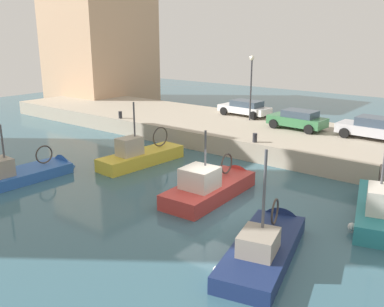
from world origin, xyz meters
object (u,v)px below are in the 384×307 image
at_px(fishing_boat_blue, 29,177).
at_px(quay_streetlamp, 251,77).
at_px(fishing_boat_teal, 377,213).
at_px(parked_car_white, 245,108).
at_px(parked_car_green, 298,119).
at_px(mooring_bollard_north, 120,115).
at_px(mooring_bollard_mid, 255,138).
at_px(fishing_boat_navy, 266,250).
at_px(fishing_boat_yellow, 145,161).
at_px(fishing_boat_red, 213,192).
at_px(parked_car_silver, 375,128).

xyz_separation_m(fishing_boat_blue, quay_streetlamp, (16.10, -4.27, 4.34)).
height_order(fishing_boat_teal, parked_car_white, fishing_boat_teal).
relative_size(parked_car_green, mooring_bollard_north, 7.27).
height_order(fishing_boat_teal, parked_car_green, fishing_boat_teal).
bearing_deg(mooring_bollard_mid, fishing_boat_navy, -147.75).
relative_size(fishing_boat_yellow, mooring_bollard_mid, 11.87).
distance_m(fishing_boat_red, parked_car_green, 11.32).
height_order(fishing_boat_red, parked_car_green, fishing_boat_red).
height_order(fishing_boat_navy, quay_streetlamp, quay_streetlamp).
distance_m(fishing_boat_blue, quay_streetlamp, 17.22).
xyz_separation_m(fishing_boat_red, parked_car_white, (13.09, 6.22, 1.71)).
bearing_deg(fishing_boat_teal, fishing_boat_blue, 111.95).
bearing_deg(mooring_bollard_north, mooring_bollard_mid, -90.00).
relative_size(mooring_bollard_mid, quay_streetlamp, 0.11).
relative_size(fishing_boat_red, fishing_boat_navy, 0.96).
bearing_deg(fishing_boat_navy, parked_car_white, 33.59).
bearing_deg(fishing_boat_teal, parked_car_silver, 17.10).
bearing_deg(parked_car_white, fishing_boat_navy, -146.41).
bearing_deg(fishing_boat_red, parked_car_silver, -20.06).
distance_m(fishing_boat_yellow, fishing_boat_blue, 6.68).
relative_size(mooring_bollard_north, quay_streetlamp, 0.11).
xyz_separation_m(fishing_boat_red, fishing_boat_teal, (2.30, -7.01, -0.01)).
distance_m(fishing_boat_red, fishing_boat_blue, 10.23).
xyz_separation_m(parked_car_green, mooring_bollard_mid, (-4.97, 0.49, -0.42)).
xyz_separation_m(fishing_boat_red, fishing_boat_yellow, (1.70, 6.31, -0.01)).
height_order(fishing_boat_blue, parked_car_silver, fishing_boat_blue).
relative_size(fishing_boat_yellow, parked_car_silver, 1.47).
bearing_deg(fishing_boat_teal, fishing_boat_red, 108.13).
distance_m(parked_car_green, quay_streetlamp, 4.97).
bearing_deg(fishing_boat_teal, mooring_bollard_north, 79.17).
relative_size(fishing_boat_yellow, parked_car_green, 1.63).
xyz_separation_m(fishing_boat_teal, parked_car_silver, (9.17, 2.82, 1.78)).
height_order(parked_car_silver, parked_car_green, parked_car_silver).
relative_size(fishing_boat_yellow, mooring_bollard_north, 11.87).
relative_size(fishing_boat_navy, quay_streetlamp, 1.37).
height_order(fishing_boat_red, parked_car_white, fishing_boat_red).
height_order(fishing_boat_blue, parked_car_white, fishing_boat_blue).
height_order(fishing_boat_red, fishing_boat_blue, fishing_boat_red).
bearing_deg(fishing_boat_navy, fishing_boat_blue, 93.38).
height_order(parked_car_green, quay_streetlamp, quay_streetlamp).
xyz_separation_m(fishing_boat_yellow, fishing_boat_teal, (0.59, -13.32, 0.00)).
distance_m(fishing_boat_teal, quay_streetlamp, 15.94).
bearing_deg(mooring_bollard_mid, parked_car_green, -5.66).
distance_m(fishing_boat_red, parked_car_white, 14.59).
bearing_deg(fishing_boat_navy, parked_car_green, 20.92).
bearing_deg(parked_car_green, quay_streetlamp, 80.83).
distance_m(fishing_boat_red, fishing_boat_yellow, 6.54).
relative_size(fishing_boat_blue, quay_streetlamp, 1.25).
bearing_deg(quay_streetlamp, fishing_boat_red, -157.02).
bearing_deg(fishing_boat_red, mooring_bollard_mid, 11.97).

